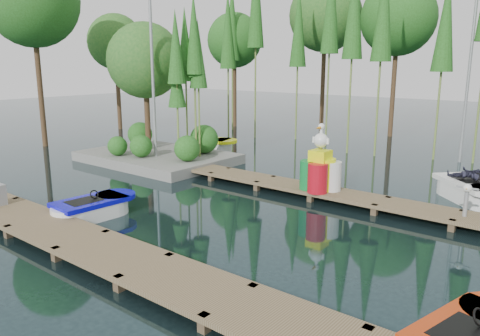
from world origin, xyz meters
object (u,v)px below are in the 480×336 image
Objects in this scene: boat_blue at (93,209)px; yellow_barrel at (325,174)px; drum_cluster at (320,171)px; boat_yellow_far at (208,144)px; island at (155,85)px.

yellow_barrel is (4.07, 5.46, 0.56)m from boat_blue.
yellow_barrel is 0.48× the size of drum_cluster.
boat_yellow_far is 9.17m from drum_cluster.
boat_yellow_far is at bearing 86.75° from island.
drum_cluster reaches higher than boat_yellow_far.
island is 2.72× the size of boat_blue.
boat_yellow_far is at bearing 154.30° from drum_cluster.
drum_cluster is (8.42, -0.95, -2.28)m from island.
yellow_barrel is at bearing 60.97° from drum_cluster.
drum_cluster reaches higher than boat_blue.
boat_blue is 1.21× the size of drum_cluster.
boat_yellow_far reaches higher than yellow_barrel.
boat_blue is at bearing -126.91° from drum_cluster.
island is 8.21m from boat_blue.
drum_cluster is at bearing -6.41° from island.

